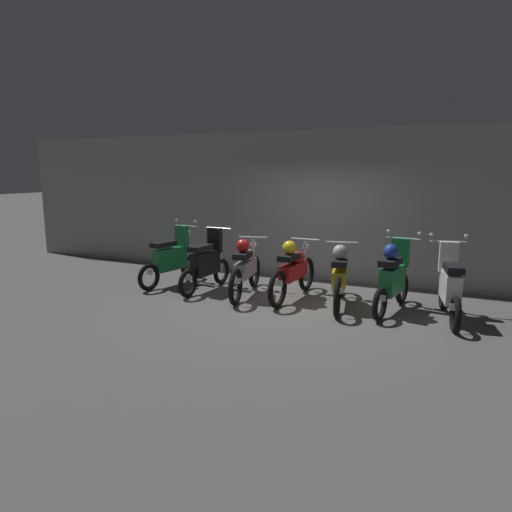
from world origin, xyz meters
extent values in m
plane|color=#565451|center=(0.00, 0.00, 0.00)|extent=(80.00, 80.00, 0.00)
cube|color=gray|center=(0.00, 2.26, 1.55)|extent=(16.00, 0.30, 3.10)
torus|color=black|center=(-2.49, 0.96, 0.27)|extent=(0.19, 0.54, 0.53)
torus|color=black|center=(-2.71, -0.16, 0.27)|extent=(0.19, 0.54, 0.53)
cube|color=#197238|center=(-2.60, 0.40, 0.54)|extent=(0.36, 0.76, 0.44)
cube|color=#197238|center=(-2.54, 0.74, 0.94)|extent=(0.30, 0.17, 0.48)
cube|color=black|center=(-2.63, 0.24, 0.85)|extent=(0.33, 0.56, 0.10)
cylinder|color=#B7BABF|center=(-2.51, 0.87, 1.16)|extent=(0.56, 0.14, 0.04)
sphere|color=#B7BABF|center=(-2.77, 0.92, 1.26)|extent=(0.07, 0.07, 0.07)
sphere|color=#B7BABF|center=(-2.26, 0.82, 1.26)|extent=(0.07, 0.07, 0.07)
cylinder|color=#B7BABF|center=(-2.50, 0.92, 0.69)|extent=(0.08, 0.16, 0.85)
sphere|color=silver|center=(-2.50, 0.92, 1.01)|extent=(0.12, 0.12, 0.12)
cube|color=white|center=(-2.71, -0.14, 0.36)|extent=(0.16, 0.04, 0.10)
torus|color=black|center=(-1.70, 0.89, 0.27)|extent=(0.12, 0.53, 0.53)
torus|color=black|center=(-1.77, -0.26, 0.27)|extent=(0.12, 0.53, 0.53)
cube|color=black|center=(-1.74, 0.31, 0.54)|extent=(0.26, 0.75, 0.44)
cube|color=black|center=(-1.72, 0.66, 0.94)|extent=(0.29, 0.14, 0.48)
cube|color=black|center=(-1.74, 0.15, 0.85)|extent=(0.27, 0.53, 0.10)
cylinder|color=#B7BABF|center=(-1.71, 0.79, 1.16)|extent=(0.56, 0.07, 0.04)
cylinder|color=#B7BABF|center=(-1.70, 0.84, 0.69)|extent=(0.06, 0.15, 0.85)
sphere|color=silver|center=(-1.70, 0.84, 1.01)|extent=(0.12, 0.12, 0.12)
cube|color=white|center=(-1.77, -0.24, 0.36)|extent=(0.16, 0.02, 0.10)
torus|color=black|center=(-0.98, 0.93, 0.33)|extent=(0.20, 0.66, 0.65)
torus|color=black|center=(-0.75, -0.35, 0.33)|extent=(0.20, 0.66, 0.65)
cube|color=#9EA0A8|center=(-0.87, 0.29, 0.52)|extent=(0.36, 0.86, 0.28)
ellipsoid|color=#9EA0A8|center=(-0.90, 0.44, 0.73)|extent=(0.33, 0.48, 0.22)
cube|color=black|center=(-0.84, 0.11, 0.80)|extent=(0.33, 0.55, 0.10)
cylinder|color=#B7BABF|center=(-0.96, 0.82, 1.02)|extent=(0.56, 0.13, 0.04)
cylinder|color=#B7BABF|center=(-0.97, 0.88, 0.65)|extent=(0.08, 0.17, 0.65)
sphere|color=silver|center=(-0.97, 0.88, 0.87)|extent=(0.12, 0.12, 0.12)
cube|color=white|center=(-0.76, -0.33, 0.43)|extent=(0.16, 0.04, 0.10)
sphere|color=red|center=(-0.84, 0.11, 0.97)|extent=(0.24, 0.24, 0.24)
torus|color=black|center=(0.04, 1.10, 0.33)|extent=(0.13, 0.65, 0.65)
torus|color=black|center=(-0.04, -0.20, 0.33)|extent=(0.13, 0.65, 0.65)
cube|color=red|center=(0.00, 0.45, 0.52)|extent=(0.27, 0.84, 0.28)
ellipsoid|color=red|center=(0.01, 0.60, 0.73)|extent=(0.29, 0.46, 0.22)
cube|color=black|center=(-0.01, 0.26, 0.80)|extent=(0.27, 0.53, 0.10)
cylinder|color=#B7BABF|center=(0.03, 0.99, 1.02)|extent=(0.56, 0.07, 0.04)
cylinder|color=#B7BABF|center=(0.04, 1.04, 0.65)|extent=(0.07, 0.16, 0.65)
sphere|color=silver|center=(0.04, 1.04, 0.87)|extent=(0.12, 0.12, 0.12)
cube|color=white|center=(-0.04, -0.18, 0.43)|extent=(0.16, 0.02, 0.10)
sphere|color=gold|center=(-0.01, 0.26, 0.97)|extent=(0.24, 0.24, 0.24)
torus|color=black|center=(0.74, 0.99, 0.33)|extent=(0.22, 0.65, 0.65)
torus|color=black|center=(1.00, -0.28, 0.33)|extent=(0.22, 0.65, 0.65)
cube|color=gold|center=(0.87, 0.36, 0.52)|extent=(0.38, 0.86, 0.28)
ellipsoid|color=gold|center=(0.84, 0.51, 0.73)|extent=(0.34, 0.48, 0.22)
cube|color=black|center=(0.90, 0.18, 0.80)|extent=(0.34, 0.56, 0.10)
cylinder|color=#B7BABF|center=(0.76, 0.89, 1.02)|extent=(0.56, 0.15, 0.04)
cylinder|color=#B7BABF|center=(0.75, 0.94, 0.65)|extent=(0.09, 0.17, 0.65)
sphere|color=silver|center=(0.75, 0.94, 0.87)|extent=(0.12, 0.12, 0.12)
cube|color=white|center=(0.99, -0.25, 0.43)|extent=(0.16, 0.04, 0.10)
sphere|color=#9EA0A8|center=(0.90, 0.18, 0.97)|extent=(0.24, 0.24, 0.24)
torus|color=black|center=(1.83, 0.93, 0.27)|extent=(0.18, 0.54, 0.53)
torus|color=black|center=(1.64, -0.20, 0.27)|extent=(0.18, 0.54, 0.53)
cube|color=#197238|center=(1.74, 0.36, 0.54)|extent=(0.34, 0.76, 0.44)
cube|color=#197238|center=(1.79, 0.70, 0.94)|extent=(0.30, 0.16, 0.48)
cube|color=black|center=(1.71, 0.20, 0.85)|extent=(0.32, 0.55, 0.10)
cylinder|color=#B7BABF|center=(1.81, 0.84, 1.16)|extent=(0.56, 0.13, 0.04)
sphere|color=#B7BABF|center=(1.56, 0.88, 1.26)|extent=(0.07, 0.07, 0.07)
sphere|color=#B7BABF|center=(2.07, 0.80, 1.26)|extent=(0.07, 0.07, 0.07)
cylinder|color=#B7BABF|center=(1.82, 0.89, 0.69)|extent=(0.08, 0.15, 0.85)
sphere|color=silver|center=(1.82, 0.89, 1.01)|extent=(0.12, 0.12, 0.12)
cube|color=white|center=(1.64, -0.18, 0.36)|extent=(0.16, 0.04, 0.10)
sphere|color=#1E389E|center=(1.71, 0.20, 1.02)|extent=(0.24, 0.24, 0.24)
torus|color=black|center=(2.50, 0.85, 0.27)|extent=(0.18, 0.54, 0.53)
torus|color=black|center=(2.71, -0.28, 0.27)|extent=(0.18, 0.54, 0.53)
cube|color=silver|center=(2.60, 0.29, 0.54)|extent=(0.35, 0.76, 0.44)
cube|color=silver|center=(2.54, 0.63, 0.94)|extent=(0.30, 0.17, 0.48)
cube|color=black|center=(2.63, 0.13, 0.85)|extent=(0.33, 0.55, 0.10)
cylinder|color=#B7BABF|center=(2.52, 0.76, 1.16)|extent=(0.56, 0.14, 0.04)
sphere|color=#B7BABF|center=(2.26, 0.72, 1.26)|extent=(0.07, 0.07, 0.07)
sphere|color=#B7BABF|center=(2.77, 0.81, 1.26)|extent=(0.07, 0.07, 0.07)
cylinder|color=#B7BABF|center=(2.51, 0.81, 0.69)|extent=(0.08, 0.16, 0.85)
sphere|color=silver|center=(2.51, 0.81, 1.01)|extent=(0.12, 0.12, 0.12)
cube|color=white|center=(2.70, -0.25, 0.36)|extent=(0.16, 0.04, 0.10)
camera|label=1|loc=(2.71, -7.16, 2.27)|focal=32.32mm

